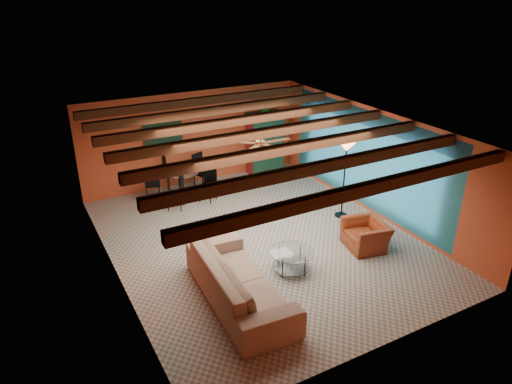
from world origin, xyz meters
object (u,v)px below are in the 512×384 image
potted_plant (265,107)px  floor_lamp (344,180)px  sofa (239,281)px  coffee_table (292,261)px  armchair (366,235)px  dining_table (182,179)px  vase (180,158)px  armoire (265,144)px

potted_plant → floor_lamp: bearing=-86.2°
sofa → coffee_table: sofa is taller
armchair → dining_table: size_ratio=0.49×
vase → armoire: bearing=10.2°
armchair → vase: (-2.66, 4.57, 0.82)m
armoire → floor_lamp: (0.24, -3.59, 0.08)m
armchair → vase: bearing=-138.8°
floor_lamp → coffee_table: bearing=-148.5°
armchair → dining_table: 5.29m
sofa → potted_plant: 6.77m
coffee_table → armoire: armoire is taller
armoire → vase: (-2.92, -0.52, 0.21)m
sofa → vase: (0.71, 4.96, 0.70)m
armchair → coffee_table: size_ratio=1.05×
dining_table → potted_plant: size_ratio=3.98×
sofa → armoire: size_ratio=1.62×
vase → sofa: bearing=-98.1°
coffee_table → dining_table: size_ratio=0.46×
coffee_table → armchair: bearing=0.3°
armchair → dining_table: dining_table is taller
coffee_table → floor_lamp: (2.47, 1.51, 0.76)m
potted_plant → vase: 3.11m
dining_table → floor_lamp: 4.43m
dining_table → armoire: size_ratio=1.08×
armchair → floor_lamp: floor_lamp is taller
armchair → vase: vase is taller
armchair → coffee_table: (-1.97, -0.01, -0.08)m
sofa → armoire: bearing=-29.7°
coffee_table → dining_table: (-0.68, 4.58, 0.28)m
armchair → floor_lamp: 1.72m
coffee_table → floor_lamp: size_ratio=0.46×
sofa → potted_plant: size_ratio=5.99×
sofa → potted_plant: (3.63, 5.48, 1.64)m
sofa → armchair: (3.36, 0.38, -0.12)m
floor_lamp → vase: 4.40m
dining_table → potted_plant: 3.35m
armoire → potted_plant: size_ratio=3.69×
armchair → floor_lamp: bearing=172.7°
coffee_table → potted_plant: size_ratio=1.84×
armoire → dining_table: bearing=-170.6°
armchair → coffee_table: bearing=-78.6°
dining_table → vase: size_ratio=9.62×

